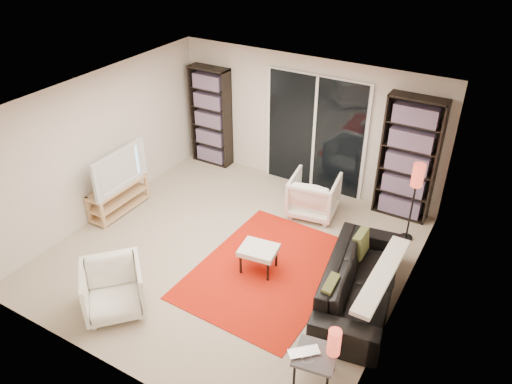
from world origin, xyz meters
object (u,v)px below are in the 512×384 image
armchair_back (314,195)px  ottoman (259,251)px  floor_lamp (416,183)px  bookshelf_right (408,159)px  bookshelf_left (211,117)px  sofa (360,281)px  side_table (316,357)px  armchair_front (113,289)px  tv_stand (119,197)px

armchair_back → ottoman: 1.76m
floor_lamp → armchair_back: bearing=-176.7°
bookshelf_right → bookshelf_left: bearing=180.0°
sofa → side_table: (0.02, -1.47, 0.03)m
sofa → ottoman: (-1.47, -0.14, 0.02)m
armchair_front → floor_lamp: bearing=3.6°
ottoman → floor_lamp: (1.65, 1.85, 0.67)m
bookshelf_right → side_table: bookshelf_right is taller
armchair_back → side_table: bearing=106.1°
bookshelf_left → sofa: 4.66m
ottoman → floor_lamp: floor_lamp is taller
bookshelf_right → ottoman: size_ratio=3.65×
tv_stand → sofa: (4.32, -0.02, 0.06)m
armchair_front → bookshelf_left: bearing=60.3°
bookshelf_right → side_table: bearing=-87.8°
tv_stand → armchair_front: armchair_front is taller
bookshelf_left → side_table: 5.55m
ottoman → armchair_front: bearing=-126.8°
bookshelf_left → bookshelf_right: size_ratio=0.93×
ottoman → side_table: (1.49, -1.32, 0.01)m
side_table → bookshelf_left: bearing=136.4°
sofa → armchair_back: bearing=31.8°
bookshelf_right → tv_stand: bearing=-151.0°
tv_stand → armchair_back: bearing=28.7°
sofa → floor_lamp: floor_lamp is taller
bookshelf_left → floor_lamp: size_ratio=1.46×
tv_stand → floor_lamp: bearing=20.6°
side_table → bookshelf_right: bearing=92.2°
bookshelf_left → side_table: bearing=-43.6°
sofa → armchair_front: size_ratio=2.86×
bookshelf_left → armchair_front: size_ratio=2.53×
ottoman → side_table: bearing=-41.7°
ottoman → bookshelf_right: bearing=61.6°
bookshelf_left → sofa: size_ratio=0.88×
bookshelf_left → floor_lamp: 4.20m
bookshelf_left → ottoman: (2.51, -2.48, -0.63)m
sofa → bookshelf_right: bearing=-6.2°
armchair_back → side_table: armchair_back is taller
bookshelf_right → armchair_front: bearing=-121.9°
tv_stand → side_table: size_ratio=2.17×
armchair_back → ottoman: (-0.06, -1.76, -0.01)m
floor_lamp → side_table: bearing=-92.9°
bookshelf_left → sofa: bookshelf_left is taller
sofa → side_table: size_ratio=4.17×
bookshelf_left → armchair_back: (2.57, -0.73, -0.62)m
tv_stand → armchair_back: (2.91, 1.60, 0.09)m
bookshelf_left → armchair_back: bookshelf_left is taller
bookshelf_right → tv_stand: size_ratio=1.83×
tv_stand → sofa: size_ratio=0.52×
armchair_back → armchair_front: size_ratio=1.02×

